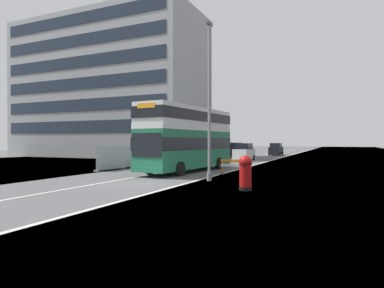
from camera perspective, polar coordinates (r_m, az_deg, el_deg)
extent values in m
cube|color=#4C4C4F|center=(19.07, -9.90, -6.90)|extent=(140.00, 280.00, 0.10)
cube|color=#B2AFA8|center=(17.74, -2.89, -7.30)|extent=(0.24, 196.00, 0.01)
cube|color=silver|center=(20.19, -14.38, -6.36)|extent=(0.16, 168.00, 0.01)
cube|color=brown|center=(41.21, -24.56, -2.92)|extent=(28.00, 36.00, 0.05)
cube|color=#1E6B47|center=(26.30, -0.61, -0.84)|extent=(3.38, 11.19, 2.87)
cube|color=silver|center=(26.31, -0.61, 2.72)|extent=(3.38, 11.19, 0.40)
cube|color=silver|center=(26.36, -0.61, 4.67)|extent=(3.35, 11.07, 1.40)
cube|color=black|center=(26.29, -0.61, 0.09)|extent=(3.41, 11.30, 0.92)
cube|color=black|center=(26.36, -0.61, 4.67)|extent=(3.40, 11.24, 0.77)
cube|color=black|center=(21.66, -7.86, -0.19)|extent=(2.32, 0.24, 1.58)
cube|color=orange|center=(21.78, -7.87, 6.57)|extent=(1.39, 0.17, 0.32)
cube|color=#1E6B47|center=(26.36, -0.61, -3.57)|extent=(3.41, 11.30, 0.36)
cylinder|color=black|center=(24.18, -7.25, -4.02)|extent=(0.38, 1.02, 1.00)
cylinder|color=black|center=(22.78, -2.10, -4.29)|extent=(0.38, 1.02, 1.00)
cylinder|color=black|center=(29.61, 0.16, -3.18)|extent=(0.38, 1.02, 1.00)
cylinder|color=black|center=(28.48, 4.62, -3.33)|extent=(0.38, 1.02, 1.00)
cylinder|color=gray|center=(20.13, 2.98, 7.01)|extent=(0.18, 0.18, 9.37)
cube|color=slate|center=(21.22, 2.99, 20.01)|extent=(0.20, 0.70, 0.20)
cylinder|color=gray|center=(20.12, 2.98, -5.64)|extent=(0.29, 0.29, 0.50)
cylinder|color=black|center=(16.54, 9.16, -7.54)|extent=(0.63, 0.63, 0.18)
cylinder|color=#AD0F0F|center=(16.46, 9.17, -5.16)|extent=(0.58, 0.58, 1.20)
sphere|color=#AD0F0F|center=(16.41, 9.17, -3.08)|extent=(0.65, 0.65, 0.65)
cube|color=black|center=(16.13, 8.88, -3.64)|extent=(0.22, 0.03, 0.07)
cube|color=orange|center=(23.69, 7.22, -2.91)|extent=(1.93, 0.19, 0.20)
cube|color=white|center=(23.71, 7.22, -3.68)|extent=(1.93, 0.19, 0.20)
cube|color=orange|center=(23.95, 5.20, -4.06)|extent=(0.07, 0.07, 1.00)
cube|color=black|center=(23.99, 5.20, -5.15)|extent=(0.17, 0.45, 0.08)
cube|color=orange|center=(23.53, 9.27, -4.15)|extent=(0.07, 0.07, 1.00)
cube|color=black|center=(23.57, 9.27, -5.26)|extent=(0.17, 0.45, 0.08)
cube|color=#A8AAAD|center=(28.43, -13.86, -2.30)|extent=(0.04, 3.26, 1.95)
cube|color=#A8AAAD|center=(31.16, -9.98, -2.04)|extent=(0.04, 3.26, 1.95)
cube|color=#A8AAAD|center=(34.02, -6.73, -1.83)|extent=(0.04, 3.26, 1.95)
cube|color=#A8AAAD|center=(36.96, -4.00, -1.64)|extent=(0.04, 3.26, 1.95)
cube|color=#A8AAAD|center=(39.98, -1.67, -1.48)|extent=(0.04, 3.26, 1.95)
cube|color=#A8AAAD|center=(43.06, 0.33, -1.34)|extent=(0.04, 3.26, 1.95)
cube|color=#A8AAAD|center=(46.18, 2.05, -1.21)|extent=(0.04, 3.26, 1.95)
cylinder|color=#939699|center=(27.12, -16.09, -2.44)|extent=(0.06, 0.06, 2.05)
cube|color=gray|center=(27.18, -16.09, -4.46)|extent=(0.44, 0.20, 0.12)
cylinder|color=#939699|center=(29.78, -11.83, -2.17)|extent=(0.06, 0.06, 2.05)
cube|color=gray|center=(29.84, -11.83, -4.01)|extent=(0.44, 0.20, 0.12)
cylinder|color=#939699|center=(32.58, -8.28, -1.93)|extent=(0.06, 0.06, 2.05)
cube|color=gray|center=(32.63, -8.28, -3.62)|extent=(0.44, 0.20, 0.12)
cylinder|color=#939699|center=(35.48, -5.31, -1.73)|extent=(0.06, 0.06, 2.05)
cube|color=gray|center=(35.53, -5.31, -3.28)|extent=(0.44, 0.20, 0.12)
cylinder|color=#939699|center=(38.46, -2.79, -1.56)|extent=(0.06, 0.06, 2.05)
cube|color=gray|center=(38.51, -2.79, -2.99)|extent=(0.44, 0.20, 0.12)
cylinder|color=#939699|center=(41.51, -0.64, -1.40)|extent=(0.06, 0.06, 2.05)
cube|color=gray|center=(41.56, -0.64, -2.73)|extent=(0.44, 0.20, 0.12)
cylinder|color=#939699|center=(44.61, 1.22, -1.27)|extent=(0.06, 0.06, 2.05)
cube|color=gray|center=(44.65, 1.22, -2.51)|extent=(0.44, 0.20, 0.12)
cylinder|color=#939699|center=(47.75, 2.83, -1.16)|extent=(0.06, 0.06, 2.05)
cube|color=gray|center=(47.79, 2.83, -2.31)|extent=(0.44, 0.20, 0.12)
cube|color=silver|center=(41.56, 8.94, -1.72)|extent=(1.70, 4.42, 1.24)
cube|color=black|center=(41.53, 8.94, -0.36)|extent=(1.57, 2.43, 0.72)
cylinder|color=black|center=(42.68, 10.54, -2.33)|extent=(0.20, 0.60, 0.60)
cylinder|color=black|center=(43.13, 8.34, -2.30)|extent=(0.20, 0.60, 0.60)
cylinder|color=black|center=(40.03, 9.59, -2.52)|extent=(0.20, 0.60, 0.60)
cylinder|color=black|center=(40.50, 7.26, -2.48)|extent=(0.20, 0.60, 0.60)
cube|color=black|center=(52.28, 7.51, -1.23)|extent=(1.83, 4.41, 1.29)
cube|color=black|center=(52.26, 7.51, -0.15)|extent=(1.68, 2.42, 0.69)
cylinder|color=black|center=(53.35, 8.87, -1.77)|extent=(0.20, 0.60, 0.60)
cylinder|color=black|center=(53.87, 7.00, -1.74)|extent=(0.20, 0.60, 0.60)
cylinder|color=black|center=(50.72, 8.04, -1.88)|extent=(0.20, 0.60, 0.60)
cylinder|color=black|center=(51.27, 6.08, -1.85)|extent=(0.20, 0.60, 0.60)
cube|color=black|center=(57.55, 14.23, -1.12)|extent=(1.76, 4.15, 1.23)
cube|color=black|center=(57.53, 14.23, -0.17)|extent=(1.62, 2.28, 0.68)
cylinder|color=black|center=(58.69, 15.30, -1.57)|extent=(0.20, 0.60, 0.60)
cylinder|color=black|center=(58.99, 13.61, -1.56)|extent=(0.20, 0.60, 0.60)
cylinder|color=black|center=(56.15, 14.87, -1.66)|extent=(0.20, 0.60, 0.60)
cylinder|color=black|center=(56.47, 13.11, -1.65)|extent=(0.20, 0.60, 0.60)
cylinder|color=#4C3D2D|center=(53.59, -1.75, -0.02)|extent=(0.28, 0.28, 3.83)
cylinder|color=#4C3D2D|center=(53.40, -0.90, 1.28)|extent=(1.70, 0.50, 1.09)
cylinder|color=#4C3D2D|center=(54.20, -1.41, 2.03)|extent=(0.16, 1.43, 1.17)
cylinder|color=#4C3D2D|center=(53.76, -2.19, 0.99)|extent=(0.99, 0.18, 1.12)
cylinder|color=#4C3D2D|center=(53.02, -1.87, 2.71)|extent=(0.47, 1.30, 1.74)
cylinder|color=#4C3D2D|center=(61.48, 0.50, 0.06)|extent=(0.37, 0.37, 3.87)
cylinder|color=#4C3D2D|center=(61.30, 1.12, 1.25)|extent=(1.48, 0.38, 1.12)
cylinder|color=#4C3D2D|center=(62.03, 0.57, 1.56)|extent=(0.47, 1.17, 0.99)
cylinder|color=#4C3D2D|center=(61.91, 0.01, 1.92)|extent=(1.43, 0.47, 1.29)
cylinder|color=#4C3D2D|center=(61.04, 0.28, 1.90)|extent=(0.23, 1.15, 1.34)
cube|color=#9EA0A3|center=(55.23, -14.07, 9.11)|extent=(29.98, 13.20, 21.36)
cube|color=#232D3D|center=(49.63, -18.84, 2.81)|extent=(28.18, 0.08, 1.71)
cube|color=#232D3D|center=(49.85, -18.85, 6.32)|extent=(28.18, 0.08, 1.71)
cube|color=#232D3D|center=(50.25, -18.86, 9.78)|extent=(28.18, 0.08, 1.71)
cube|color=#232D3D|center=(50.84, -18.87, 13.18)|extent=(28.18, 0.08, 1.71)
cube|color=#232D3D|center=(51.59, -18.88, 16.48)|extent=(28.18, 0.08, 1.71)
cube|color=#232D3D|center=(52.52, -18.89, 19.69)|extent=(28.18, 0.08, 1.71)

